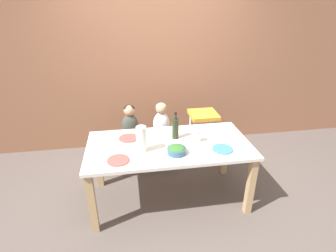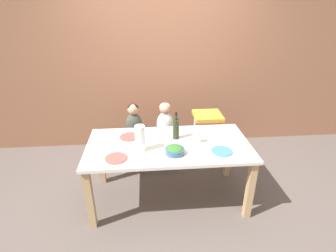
# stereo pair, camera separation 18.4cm
# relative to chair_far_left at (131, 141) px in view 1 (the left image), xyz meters

# --- Properties ---
(ground_plane) EXTENTS (14.00, 14.00, 0.00)m
(ground_plane) POSITION_rel_chair_far_left_xyz_m (0.39, -0.72, -0.40)
(ground_plane) COLOR #564C47
(wall_back) EXTENTS (10.00, 0.06, 2.70)m
(wall_back) POSITION_rel_chair_far_left_xyz_m (0.39, 0.69, 0.95)
(wall_back) COLOR #8E5B42
(wall_back) RESTS_ON ground_plane
(dining_table) EXTENTS (1.73, 0.86, 0.72)m
(dining_table) POSITION_rel_chair_far_left_xyz_m (0.39, -0.72, 0.23)
(dining_table) COLOR silver
(dining_table) RESTS_ON ground_plane
(chair_far_left) EXTENTS (0.43, 0.43, 0.46)m
(chair_far_left) POSITION_rel_chair_far_left_xyz_m (0.00, 0.00, 0.00)
(chair_far_left) COLOR silver
(chair_far_left) RESTS_ON ground_plane
(chair_far_center) EXTENTS (0.43, 0.43, 0.46)m
(chair_far_center) POSITION_rel_chair_far_left_xyz_m (0.41, 0.00, 0.00)
(chair_far_center) COLOR silver
(chair_far_center) RESTS_ON ground_plane
(chair_right_highchair) EXTENTS (0.37, 0.37, 0.74)m
(chair_right_highchair) POSITION_rel_chair_far_left_xyz_m (0.98, -0.00, 0.19)
(chair_right_highchair) COLOR silver
(chair_right_highchair) RESTS_ON ground_plane
(person_child_left) EXTENTS (0.22, 0.17, 0.45)m
(person_child_left) POSITION_rel_chair_far_left_xyz_m (0.00, 0.00, 0.29)
(person_child_left) COLOR #3D4238
(person_child_left) RESTS_ON chair_far_left
(person_child_center) EXTENTS (0.22, 0.17, 0.45)m
(person_child_center) POSITION_rel_chair_far_left_xyz_m (0.41, 0.00, 0.29)
(person_child_center) COLOR silver
(person_child_center) RESTS_ON chair_far_center
(wine_bottle) EXTENTS (0.07, 0.07, 0.31)m
(wine_bottle) POSITION_rel_chair_far_left_xyz_m (0.48, -0.60, 0.45)
(wine_bottle) COLOR #232D19
(wine_bottle) RESTS_ON dining_table
(paper_towel_roll) EXTENTS (0.10, 0.10, 0.28)m
(paper_towel_roll) POSITION_rel_chair_far_left_xyz_m (0.10, -0.84, 0.46)
(paper_towel_roll) COLOR white
(paper_towel_roll) RESTS_ON dining_table
(wine_glass_near) EXTENTS (0.07, 0.07, 0.16)m
(wine_glass_near) POSITION_rel_chair_far_left_xyz_m (0.70, -0.72, 0.43)
(wine_glass_near) COLOR white
(wine_glass_near) RESTS_ON dining_table
(salad_bowl_large) EXTENTS (0.19, 0.19, 0.08)m
(salad_bowl_large) POSITION_rel_chair_far_left_xyz_m (0.44, -0.93, 0.36)
(salad_bowl_large) COLOR #335675
(salad_bowl_large) RESTS_ON dining_table
(dinner_plate_front_left) EXTENTS (0.21, 0.21, 0.01)m
(dinner_plate_front_left) POSITION_rel_chair_far_left_xyz_m (-0.14, -0.97, 0.33)
(dinner_plate_front_left) COLOR #D14C47
(dinner_plate_front_left) RESTS_ON dining_table
(dinner_plate_back_left) EXTENTS (0.21, 0.21, 0.01)m
(dinner_plate_back_left) POSITION_rel_chair_far_left_xyz_m (-0.03, -0.53, 0.33)
(dinner_plate_back_left) COLOR #D14C47
(dinner_plate_back_left) RESTS_ON dining_table
(dinner_plate_back_right) EXTENTS (0.21, 0.21, 0.01)m
(dinner_plate_back_right) POSITION_rel_chair_far_left_xyz_m (0.95, -0.54, 0.33)
(dinner_plate_back_right) COLOR silver
(dinner_plate_back_right) RESTS_ON dining_table
(dinner_plate_front_right) EXTENTS (0.21, 0.21, 0.01)m
(dinner_plate_front_right) POSITION_rel_chair_far_left_xyz_m (0.92, -0.93, 0.33)
(dinner_plate_front_right) COLOR teal
(dinner_plate_front_right) RESTS_ON dining_table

